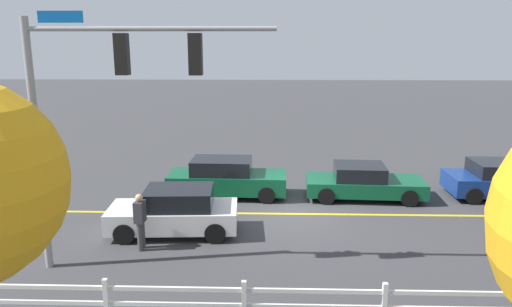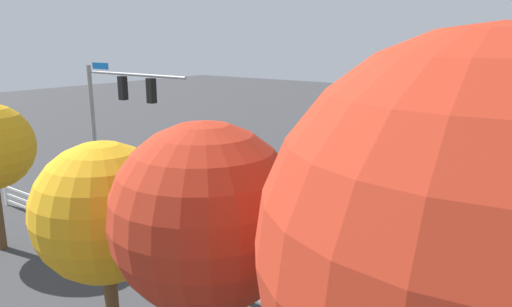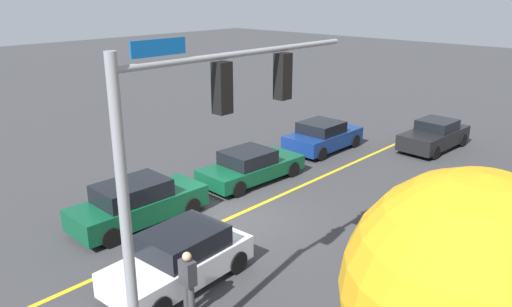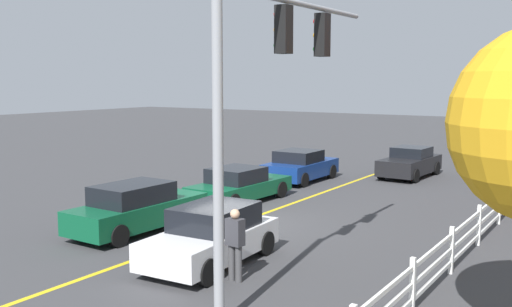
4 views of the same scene
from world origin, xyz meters
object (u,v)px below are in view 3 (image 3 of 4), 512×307
object	(u,v)px
car_1	(434,135)
tree_1	(469,298)
car_3	(251,166)
car_2	(180,258)
car_4	(137,203)
car_0	(323,136)
pedestrian	(188,281)

from	to	relation	value
car_1	tree_1	size ratio (longest dim) A/B	0.77
car_1	car_3	world-z (taller)	car_1
car_2	car_3	xyz separation A→B (m)	(-6.59, -3.71, -0.08)
car_1	car_4	world-z (taller)	car_4
car_2	car_3	size ratio (longest dim) A/B	0.90
car_4	tree_1	bearing A→B (deg)	-102.45
car_0	tree_1	size ratio (longest dim) A/B	0.74
tree_1	car_4	bearing A→B (deg)	-103.85
tree_1	car_1	bearing A→B (deg)	-155.65
car_4	car_1	bearing A→B (deg)	-12.87
car_0	pedestrian	size ratio (longest dim) A/B	2.40
car_0	car_4	size ratio (longest dim) A/B	0.88
pedestrian	tree_1	world-z (taller)	tree_1
car_4	tree_1	world-z (taller)	tree_1
car_0	car_1	distance (m)	5.42
car_1	car_3	size ratio (longest dim) A/B	0.93
car_2	car_3	bearing A→B (deg)	-153.70
car_2	car_3	distance (m)	7.56
tree_1	pedestrian	bearing A→B (deg)	-97.13
pedestrian	car_3	bearing A→B (deg)	-141.40
car_1	car_4	xyz separation A→B (m)	(14.46, -3.68, 0.05)
car_3	tree_1	bearing A→B (deg)	-122.67
car_0	car_3	bearing A→B (deg)	-176.61
car_1	pedestrian	distance (m)	16.54
car_0	car_3	world-z (taller)	car_0
car_2	car_4	bearing A→B (deg)	-111.51
car_0	car_4	world-z (taller)	car_4
pedestrian	tree_1	size ratio (longest dim) A/B	0.31
car_3	pedestrian	xyz separation A→B (m)	(7.35, 4.96, 0.30)
car_1	pedestrian	world-z (taller)	pedestrian
car_2	car_0	bearing A→B (deg)	-164.56
car_1	car_4	size ratio (longest dim) A/B	0.92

